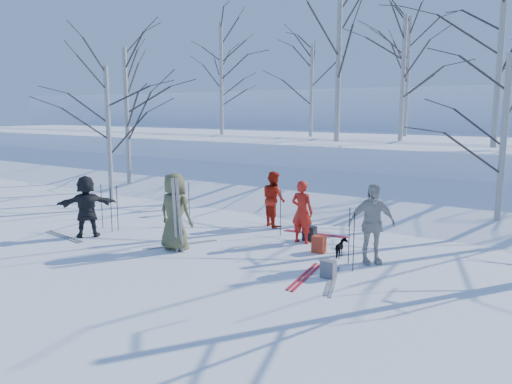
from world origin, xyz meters
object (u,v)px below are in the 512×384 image
Objects in this scene: backpack_dark at (310,234)px; skier_red_north at (302,212)px; skier_olive_center at (175,212)px; dog at (341,248)px; skier_grey_west at (87,206)px; skier_red_seated at (179,202)px; backpack_red at (319,244)px; skier_redor_behind at (274,199)px; backpack_grey at (328,269)px; skier_cream_east at (372,224)px.

skier_red_north is at bearing -105.92° from backpack_dark.
dog is (3.80, 1.74, -0.76)m from skier_olive_center.
dog reaches higher than backpack_dark.
skier_grey_west is at bearing 6.38° from skier_olive_center.
backpack_dark is (5.34, -0.59, -0.23)m from skier_red_seated.
skier_olive_center is at bearing 138.02° from skier_grey_west.
skier_red_seated is 6.25m from backpack_red.
dog is at bearing 179.74° from skier_redor_behind.
backpack_red is 1.11× the size of backpack_grey.
skier_redor_behind is 1.97× the size of skier_red_seated.
backpack_grey is at bearing 166.60° from skier_redor_behind.
skier_red_seated is 6.88m from dog.
backpack_red reaches higher than backpack_dark.
skier_olive_center is 3.71m from backpack_dark.
skier_redor_behind is 3.64m from skier_red_seated.
backpack_grey is at bearing -54.66° from backpack_dark.
skier_red_seated is at bearing -140.84° from skier_grey_west.
backpack_dark is at bearing 115.51° from skier_cream_east.
skier_olive_center is 4.71× the size of backpack_red.
dog is at bearing -5.19° from backpack_red.
backpack_red is at bearing 136.08° from skier_cream_east.
skier_grey_west reaches higher than dog.
backpack_grey is at bearing 134.90° from skier_grey_west.
dog is at bearing -78.25° from skier_red_seated.
skier_grey_west is (-5.32, -2.80, 0.03)m from skier_red_north.
skier_cream_east is 4.49× the size of backpack_red.
backpack_dark is at bearing -71.69° from skier_red_seated.
skier_red_north is 2.95m from backpack_grey.
backpack_dark is (5.40, 3.10, -0.68)m from skier_grey_west.
skier_grey_west is 7.23m from backpack_grey.
backpack_red is (2.48, -1.83, -0.64)m from skier_redor_behind.
skier_red_north is 1.19m from backpack_red.
skier_redor_behind is 4.33m from skier_cream_east.
skier_cream_east is (7.47, -1.58, 0.51)m from skier_red_seated.
skier_grey_west is 3.30× the size of dog.
skier_olive_center is at bearing -177.39° from backpack_grey.
skier_olive_center reaches higher than backpack_dark.
skier_redor_behind is at bearing -102.38° from skier_olive_center.
skier_olive_center is 3.70m from skier_redor_behind.
skier_olive_center reaches higher than skier_redor_behind.
skier_cream_east reaches higher than dog.
backpack_dark is (-0.73, 0.88, -0.01)m from backpack_red.
skier_cream_east is at bearing -161.21° from skier_olive_center.
backpack_red is (-1.39, 0.11, -0.73)m from skier_cream_east.
skier_red_north is at bearing -36.60° from dog.
backpack_red is at bearing 142.76° from skier_red_north.
backpack_dark is at bearing -133.83° from skier_olive_center.
skier_cream_east reaches higher than skier_red_north.
skier_red_seated is at bearing -49.97° from skier_olive_center.
dog is at bearing 104.67° from backpack_grey.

